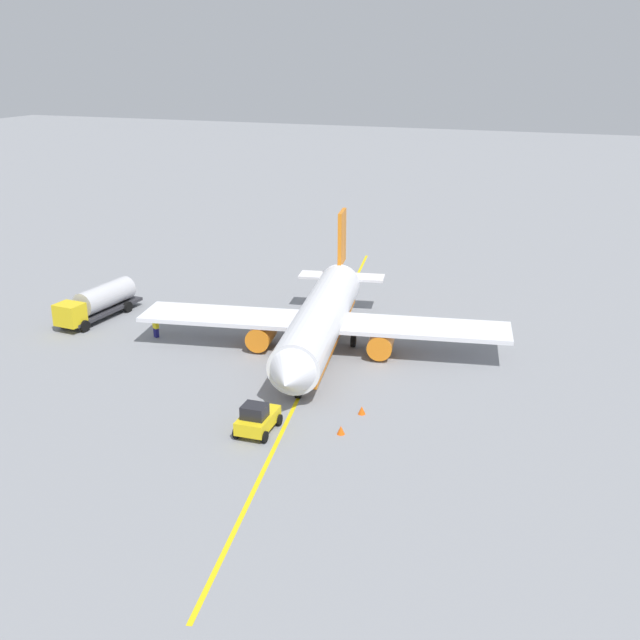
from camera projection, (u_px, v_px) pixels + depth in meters
The scene contains 8 objects.
ground_plane at pixel (320, 353), 65.42m from camera, with size 400.00×400.00×0.00m, color gray.
airplane at pixel (321, 321), 64.91m from camera, with size 28.64×32.19×9.94m.
fuel_tanker at pixel (98, 302), 73.24m from camera, with size 10.15×3.40×3.15m.
pushback_tug at pixel (257, 419), 51.51m from camera, with size 3.67×2.43×2.20m.
refueling_worker at pixel (156, 328), 68.79m from camera, with size 0.55×0.63×1.71m.
safety_cone_nose at pixel (341, 430), 51.47m from camera, with size 0.55×0.55×0.61m, color #F2590F.
safety_cone_wingtip at pixel (362, 410), 54.33m from camera, with size 0.54×0.54×0.60m, color #F2590F.
taxi_line_marking at pixel (320, 353), 65.41m from camera, with size 66.94×0.30×0.01m, color yellow.
Camera 1 is at (56.80, 21.51, 24.47)m, focal length 42.84 mm.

